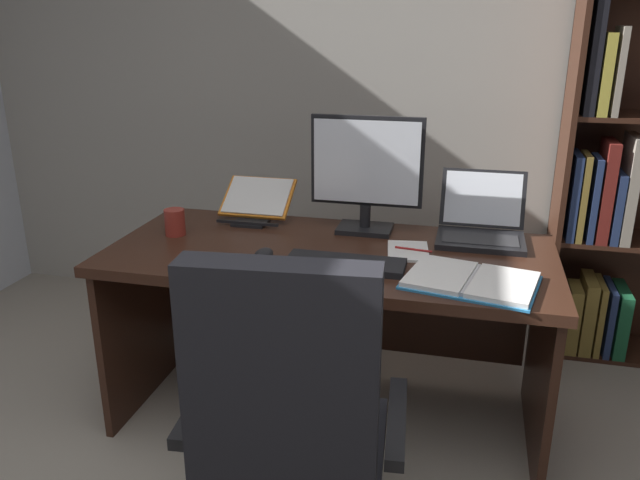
{
  "coord_description": "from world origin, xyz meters",
  "views": [
    {
      "loc": [
        0.42,
        -0.83,
        1.55
      ],
      "look_at": [
        -0.09,
        1.3,
        0.78
      ],
      "focal_mm": 35.44,
      "sensor_mm": 36.0,
      "label": 1
    }
  ],
  "objects_px": {
    "computer_mouse": "(264,254)",
    "pen": "(414,249)",
    "desk": "(334,289)",
    "coffee_mug": "(175,222)",
    "laptop": "(481,226)",
    "monitor": "(366,175)",
    "notepad": "(408,251)",
    "keyboard": "(345,264)",
    "office_chair": "(291,453)",
    "open_binder": "(471,280)",
    "reading_stand_with_book": "(257,201)"
  },
  "relations": [
    {
      "from": "laptop",
      "to": "computer_mouse",
      "type": "xyz_separation_m",
      "value": [
        -0.76,
        -0.42,
        -0.03
      ]
    },
    {
      "from": "open_binder",
      "to": "pen",
      "type": "distance_m",
      "value": 0.33
    },
    {
      "from": "office_chair",
      "to": "reading_stand_with_book",
      "type": "bearing_deg",
      "value": 107.56
    },
    {
      "from": "office_chair",
      "to": "pen",
      "type": "distance_m",
      "value": 0.94
    },
    {
      "from": "monitor",
      "to": "pen",
      "type": "distance_m",
      "value": 0.38
    },
    {
      "from": "laptop",
      "to": "open_binder",
      "type": "relative_size",
      "value": 0.72
    },
    {
      "from": "monitor",
      "to": "open_binder",
      "type": "xyz_separation_m",
      "value": [
        0.43,
        -0.46,
        -0.22
      ]
    },
    {
      "from": "reading_stand_with_book",
      "to": "laptop",
      "type": "bearing_deg",
      "value": -2.78
    },
    {
      "from": "monitor",
      "to": "notepad",
      "type": "bearing_deg",
      "value": -47.14
    },
    {
      "from": "pen",
      "to": "laptop",
      "type": "bearing_deg",
      "value": 43.23
    },
    {
      "from": "desk",
      "to": "notepad",
      "type": "distance_m",
      "value": 0.35
    },
    {
      "from": "computer_mouse",
      "to": "keyboard",
      "type": "bearing_deg",
      "value": 0.0
    },
    {
      "from": "laptop",
      "to": "pen",
      "type": "relative_size",
      "value": 2.41
    },
    {
      "from": "pen",
      "to": "open_binder",
      "type": "bearing_deg",
      "value": -49.28
    },
    {
      "from": "coffee_mug",
      "to": "laptop",
      "type": "bearing_deg",
      "value": 11.44
    },
    {
      "from": "notepad",
      "to": "coffee_mug",
      "type": "distance_m",
      "value": 0.94
    },
    {
      "from": "notepad",
      "to": "pen",
      "type": "xyz_separation_m",
      "value": [
        0.02,
        0.0,
        0.01
      ]
    },
    {
      "from": "office_chair",
      "to": "laptop",
      "type": "distance_m",
      "value": 1.23
    },
    {
      "from": "desk",
      "to": "open_binder",
      "type": "height_order",
      "value": "open_binder"
    },
    {
      "from": "office_chair",
      "to": "open_binder",
      "type": "relative_size",
      "value": 2.2
    },
    {
      "from": "open_binder",
      "to": "coffee_mug",
      "type": "bearing_deg",
      "value": -179.48
    },
    {
      "from": "pen",
      "to": "coffee_mug",
      "type": "relative_size",
      "value": 1.32
    },
    {
      "from": "office_chair",
      "to": "computer_mouse",
      "type": "distance_m",
      "value": 0.79
    },
    {
      "from": "coffee_mug",
      "to": "notepad",
      "type": "bearing_deg",
      "value": 0.95
    },
    {
      "from": "desk",
      "to": "computer_mouse",
      "type": "bearing_deg",
      "value": -131.99
    },
    {
      "from": "desk",
      "to": "keyboard",
      "type": "height_order",
      "value": "keyboard"
    },
    {
      "from": "laptop",
      "to": "pen",
      "type": "height_order",
      "value": "laptop"
    },
    {
      "from": "monitor",
      "to": "computer_mouse",
      "type": "bearing_deg",
      "value": -125.99
    },
    {
      "from": "desk",
      "to": "coffee_mug",
      "type": "bearing_deg",
      "value": -175.51
    },
    {
      "from": "monitor",
      "to": "office_chair",
      "type": "bearing_deg",
      "value": -90.59
    },
    {
      "from": "open_binder",
      "to": "coffee_mug",
      "type": "relative_size",
      "value": 4.42
    },
    {
      "from": "reading_stand_with_book",
      "to": "coffee_mug",
      "type": "xyz_separation_m",
      "value": [
        -0.25,
        -0.29,
        -0.03
      ]
    },
    {
      "from": "office_chair",
      "to": "computer_mouse",
      "type": "bearing_deg",
      "value": 108.28
    },
    {
      "from": "office_chair",
      "to": "keyboard",
      "type": "height_order",
      "value": "office_chair"
    },
    {
      "from": "computer_mouse",
      "to": "pen",
      "type": "height_order",
      "value": "computer_mouse"
    },
    {
      "from": "desk",
      "to": "computer_mouse",
      "type": "height_order",
      "value": "computer_mouse"
    },
    {
      "from": "notepad",
      "to": "open_binder",
      "type": "bearing_deg",
      "value": -46.72
    },
    {
      "from": "coffee_mug",
      "to": "open_binder",
      "type": "bearing_deg",
      "value": -11.22
    },
    {
      "from": "office_chair",
      "to": "laptop",
      "type": "xyz_separation_m",
      "value": [
        0.47,
        1.09,
        0.34
      ]
    },
    {
      "from": "desk",
      "to": "laptop",
      "type": "relative_size",
      "value": 4.96
    },
    {
      "from": "office_chair",
      "to": "open_binder",
      "type": "height_order",
      "value": "office_chair"
    },
    {
      "from": "pen",
      "to": "monitor",
      "type": "bearing_deg",
      "value": 135.59
    },
    {
      "from": "desk",
      "to": "office_chair",
      "type": "xyz_separation_m",
      "value": [
        0.08,
        -0.9,
        -0.09
      ]
    },
    {
      "from": "office_chair",
      "to": "keyboard",
      "type": "relative_size",
      "value": 2.47
    },
    {
      "from": "reading_stand_with_book",
      "to": "notepad",
      "type": "bearing_deg",
      "value": -21.63
    },
    {
      "from": "office_chair",
      "to": "pen",
      "type": "height_order",
      "value": "office_chair"
    },
    {
      "from": "monitor",
      "to": "open_binder",
      "type": "relative_size",
      "value": 1.0
    },
    {
      "from": "keyboard",
      "to": "notepad",
      "type": "xyz_separation_m",
      "value": [
        0.2,
        0.2,
        -0.01
      ]
    },
    {
      "from": "desk",
      "to": "coffee_mug",
      "type": "height_order",
      "value": "coffee_mug"
    },
    {
      "from": "monitor",
      "to": "computer_mouse",
      "type": "relative_size",
      "value": 4.52
    }
  ]
}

